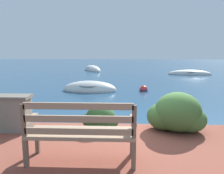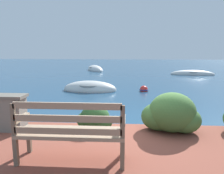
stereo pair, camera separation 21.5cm
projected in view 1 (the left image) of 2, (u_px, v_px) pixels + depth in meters
The scene contains 9 objects.
ground_plane at pixel (133, 133), 4.86m from camera, with size 80.00×80.00×0.00m.
park_bench at pixel (81, 130), 3.09m from camera, with size 1.56×0.48×0.93m.
hedge_clump_far_left at pixel (0, 115), 4.57m from camera, with size 0.89×0.64×0.61m.
hedge_clump_left at pixel (100, 119), 4.46m from camera, with size 0.75×0.54×0.51m.
hedge_clump_centre at pixel (177, 114), 4.37m from camera, with size 1.16×0.84×0.79m.
rowboat_nearest at pixel (90, 89), 9.95m from camera, with size 2.51×1.32×0.80m.
rowboat_mid at pixel (190, 74), 16.51m from camera, with size 3.27×1.32×0.64m.
rowboat_far at pixel (92, 70), 19.80m from camera, with size 2.28×3.30×0.85m.
mooring_buoy at pixel (144, 90), 9.91m from camera, with size 0.41×0.41×0.37m.
Camera 1 is at (-0.27, -4.64, 1.83)m, focal length 35.00 mm.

